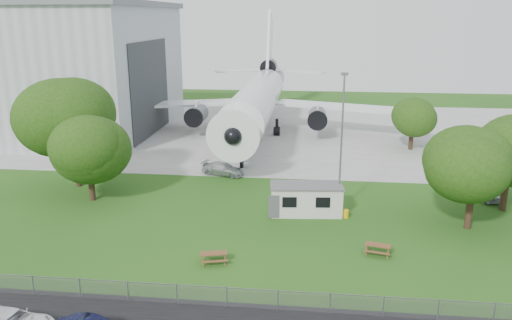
# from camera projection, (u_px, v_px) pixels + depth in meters

# --- Properties ---
(ground) EXTENTS (160.00, 160.00, 0.00)m
(ground) POSITION_uv_depth(u_px,v_px,m) (235.00, 238.00, 38.56)
(ground) COLOR #33661D
(concrete_apron) EXTENTS (120.00, 46.00, 0.03)m
(concrete_apron) POSITION_uv_depth(u_px,v_px,m) (273.00, 130.00, 74.84)
(concrete_apron) COLOR #B7B7B2
(concrete_apron) RESTS_ON ground
(hangar) EXTENTS (43.00, 31.00, 18.55)m
(hangar) POSITION_uv_depth(u_px,v_px,m) (19.00, 66.00, 74.35)
(hangar) COLOR #B2B7BC
(hangar) RESTS_ON ground
(airliner) EXTENTS (46.36, 47.73, 17.69)m
(airliner) POSITION_uv_depth(u_px,v_px,m) (258.00, 98.00, 71.55)
(airliner) COLOR white
(airliner) RESTS_ON ground
(site_cabin) EXTENTS (6.86, 3.25, 2.62)m
(site_cabin) POSITION_uv_depth(u_px,v_px,m) (306.00, 199.00, 42.99)
(site_cabin) COLOR beige
(site_cabin) RESTS_ON ground
(picnic_west) EXTENTS (2.11, 1.89, 0.76)m
(picnic_west) POSITION_uv_depth(u_px,v_px,m) (214.00, 263.00, 34.65)
(picnic_west) COLOR brown
(picnic_west) RESTS_ON ground
(picnic_east) EXTENTS (2.10, 1.88, 0.76)m
(picnic_east) POSITION_uv_depth(u_px,v_px,m) (377.00, 254.00, 35.89)
(picnic_east) COLOR brown
(picnic_east) RESTS_ON ground
(fence) EXTENTS (58.00, 0.04, 1.30)m
(fence) POSITION_uv_depth(u_px,v_px,m) (210.00, 306.00, 29.49)
(fence) COLOR gray
(fence) RESTS_ON ground
(lamp_mast) EXTENTS (0.16, 0.16, 12.00)m
(lamp_mast) POSITION_uv_depth(u_px,v_px,m) (341.00, 146.00, 41.95)
(lamp_mast) COLOR slate
(lamp_mast) RESTS_ON ground
(tree_west_big) EXTENTS (8.95, 8.95, 11.39)m
(tree_west_big) POSITION_uv_depth(u_px,v_px,m) (72.00, 119.00, 48.47)
(tree_west_big) COLOR #382619
(tree_west_big) RESTS_ON ground
(tree_west_small) EXTENTS (7.46, 7.46, 8.84)m
(tree_west_small) POSITION_uv_depth(u_px,v_px,m) (88.00, 147.00, 45.12)
(tree_west_small) COLOR #382619
(tree_west_small) RESTS_ON ground
(tree_east_front) EXTENTS (7.09, 7.09, 9.01)m
(tree_east_front) POSITION_uv_depth(u_px,v_px,m) (475.00, 163.00, 38.83)
(tree_east_front) COLOR #382619
(tree_east_front) RESTS_ON ground
(tree_east_back) EXTENTS (7.20, 7.20, 8.88)m
(tree_east_back) POSITION_uv_depth(u_px,v_px,m) (511.00, 153.00, 42.64)
(tree_east_back) COLOR #382619
(tree_east_back) RESTS_ON ground
(tree_far_apron) EXTENTS (6.84, 6.84, 7.77)m
(tree_far_apron) POSITION_uv_depth(u_px,v_px,m) (413.00, 116.00, 62.92)
(tree_far_apron) COLOR #382619
(tree_far_apron) RESTS_ON ground
(car_ne_hatch) EXTENTS (2.35, 4.17, 1.34)m
(car_ne_hatch) POSITION_uv_depth(u_px,v_px,m) (484.00, 192.00, 46.67)
(car_ne_hatch) COLOR #A5A8AC
(car_ne_hatch) RESTS_ON ground
(car_ne_sedan) EXTENTS (2.40, 4.18, 1.30)m
(car_ne_sedan) POSITION_uv_depth(u_px,v_px,m) (488.00, 187.00, 47.93)
(car_ne_sedan) COLOR black
(car_ne_sedan) RESTS_ON ground
(car_apron_van) EXTENTS (4.94, 2.98, 1.34)m
(car_apron_van) POSITION_uv_depth(u_px,v_px,m) (223.00, 169.00, 53.66)
(car_apron_van) COLOR #B0B3B8
(car_apron_van) RESTS_ON ground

